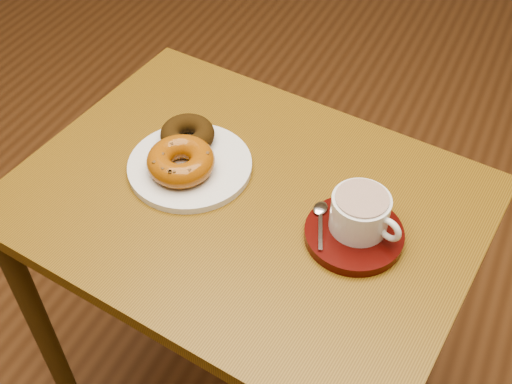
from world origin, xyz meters
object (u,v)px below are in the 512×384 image
at_px(coffee_cup, 361,213).
at_px(saucer, 354,234).
at_px(donut_plate, 190,166).
at_px(cafe_table, 246,240).

bearing_deg(coffee_cup, saucer, -83.69).
xyz_separation_m(saucer, coffee_cup, (0.00, 0.01, 0.04)).
relative_size(donut_plate, coffee_cup, 1.81).
distance_m(saucer, coffee_cup, 0.04).
bearing_deg(cafe_table, donut_plate, 177.07).
height_order(donut_plate, saucer, saucer).
distance_m(cafe_table, saucer, 0.23).
height_order(cafe_table, saucer, saucer).
relative_size(cafe_table, donut_plate, 3.78).
height_order(saucer, coffee_cup, coffee_cup).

